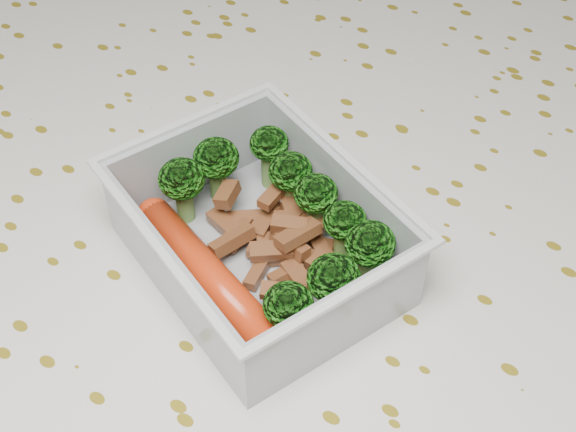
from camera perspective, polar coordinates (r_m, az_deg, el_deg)
The scene contains 6 objects.
dining_table at distance 0.55m, azimuth 0.67°, elevation -8.30°, with size 1.40×0.90×0.75m.
tablecloth at distance 0.51m, azimuth 0.72°, elevation -5.07°, with size 1.46×0.96×0.19m.
lunch_container at distance 0.45m, azimuth -2.07°, elevation -1.96°, with size 0.19×0.17×0.06m.
broccoli_florets at distance 0.45m, azimuth -0.06°, elevation 0.19°, with size 0.14×0.12×0.04m.
meat_pile at distance 0.46m, azimuth -0.60°, elevation -1.54°, with size 0.09×0.08×0.03m.
sausage at distance 0.44m, azimuth -5.53°, elevation -4.41°, with size 0.14×0.05×0.02m.
Camera 1 is at (0.18, -0.25, 1.12)m, focal length 50.00 mm.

